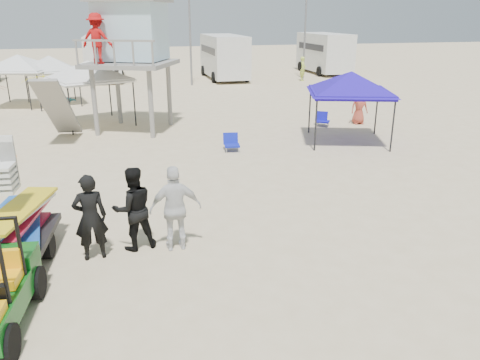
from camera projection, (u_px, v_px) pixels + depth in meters
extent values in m
plane|color=beige|center=(255.00, 314.00, 7.81)|extent=(140.00, 140.00, 0.00)
cube|color=black|center=(15.00, 237.00, 9.37)|extent=(1.56, 2.13, 0.13)
imported|color=black|center=(90.00, 217.00, 9.31)|extent=(0.71, 0.52, 1.81)
imported|color=black|center=(133.00, 209.00, 9.73)|extent=(1.01, 0.86, 1.81)
imported|color=silver|center=(176.00, 209.00, 9.69)|extent=(1.08, 0.46, 1.84)
cylinder|color=gray|center=(104.00, 105.00, 18.46)|extent=(0.20, 0.20, 2.71)
cube|color=gray|center=(131.00, 64.00, 19.35)|extent=(4.28, 4.28, 0.17)
cube|color=silver|center=(128.00, 31.00, 19.22)|extent=(3.15, 2.99, 2.28)
imported|color=#B20F0F|center=(106.00, 39.00, 17.81)|extent=(1.23, 0.71, 1.90)
cylinder|color=black|center=(330.00, 127.00, 16.52)|extent=(0.06, 0.06, 1.97)
pyramid|color=#220FAD|center=(352.00, 71.00, 17.51)|extent=(3.64, 3.64, 0.80)
cube|color=#220FAD|center=(350.00, 93.00, 17.77)|extent=(3.64, 3.64, 0.18)
cylinder|color=black|center=(55.00, 109.00, 19.36)|extent=(0.06, 0.06, 2.08)
pyramid|color=silver|center=(88.00, 61.00, 20.37)|extent=(3.89, 3.89, 0.80)
cube|color=silver|center=(89.00, 79.00, 20.64)|extent=(3.89, 3.89, 0.18)
pyramid|color=silver|center=(17.00, 54.00, 24.55)|extent=(3.58, 3.58, 0.80)
cube|color=silver|center=(20.00, 70.00, 24.81)|extent=(3.58, 3.58, 0.18)
cylinder|color=black|center=(24.00, 92.00, 24.27)|extent=(0.06, 0.06, 1.90)
pyramid|color=silver|center=(49.00, 55.00, 25.15)|extent=(3.19, 3.19, 0.80)
cube|color=silver|center=(51.00, 71.00, 25.42)|extent=(3.19, 3.19, 0.18)
imported|color=yellow|center=(46.00, 94.00, 23.38)|extent=(2.44, 2.47, 1.96)
cone|color=#FF6508|center=(10.00, 151.00, 16.23)|extent=(0.34, 0.34, 0.50)
cube|color=#1032B4|center=(56.00, 113.00, 22.58)|extent=(0.59, 0.56, 0.06)
cube|color=#1032B4|center=(56.00, 108.00, 22.74)|extent=(0.56, 0.23, 0.44)
cylinder|color=#B2B2B7|center=(51.00, 117.00, 22.39)|extent=(0.03, 0.03, 0.20)
cube|color=#101CB0|center=(232.00, 145.00, 17.03)|extent=(0.61, 0.57, 0.06)
cube|color=#101CB0|center=(231.00, 138.00, 17.19)|extent=(0.56, 0.25, 0.44)
cylinder|color=#B2B2B7|center=(227.00, 150.00, 16.84)|extent=(0.03, 0.03, 0.20)
cube|color=#100FAB|center=(323.00, 122.00, 20.84)|extent=(0.72, 0.71, 0.06)
cube|color=#100FAB|center=(321.00, 116.00, 20.99)|extent=(0.55, 0.43, 0.44)
cylinder|color=#B2B2B7|center=(320.00, 125.00, 20.65)|extent=(0.03, 0.03, 0.20)
cube|color=silver|center=(103.00, 56.00, 35.33)|extent=(2.50, 6.50, 3.00)
cube|color=black|center=(103.00, 50.00, 35.18)|extent=(2.54, 5.20, 0.50)
cylinder|color=black|center=(87.00, 78.00, 33.59)|extent=(0.25, 0.80, 0.80)
cube|color=silver|center=(224.00, 55.00, 36.03)|extent=(2.50, 7.00, 3.00)
cube|color=black|center=(224.00, 49.00, 35.88)|extent=(2.54, 5.60, 0.50)
cylinder|color=black|center=(214.00, 77.00, 34.14)|extent=(0.25, 0.80, 0.80)
cube|color=silver|center=(324.00, 52.00, 39.47)|extent=(2.50, 6.60, 3.00)
cube|color=black|center=(325.00, 46.00, 39.32)|extent=(2.54, 5.28, 0.50)
cylinder|color=black|center=(320.00, 71.00, 37.70)|extent=(0.25, 0.80, 0.80)
cylinder|color=slate|center=(190.00, 26.00, 31.85)|extent=(0.14, 0.14, 8.00)
cylinder|color=slate|center=(305.00, 25.00, 35.28)|extent=(0.14, 0.14, 8.00)
imported|color=#B14532|center=(359.00, 107.00, 21.18)|extent=(0.81, 0.58, 1.56)
imported|color=#B8CF4D|center=(303.00, 69.00, 35.08)|extent=(0.70, 0.78, 1.78)
imported|color=teal|center=(59.00, 102.00, 21.94)|extent=(1.65, 0.97, 1.69)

